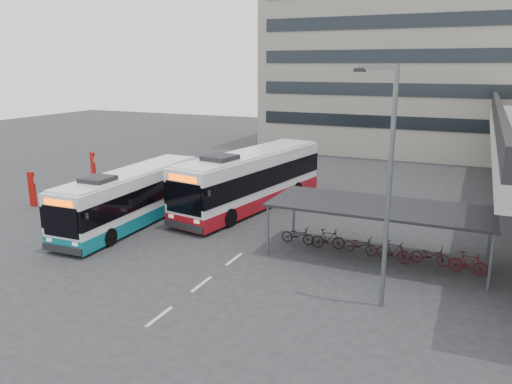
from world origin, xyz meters
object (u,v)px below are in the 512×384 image
at_px(bus_teal, 132,197).
at_px(lamp_post, 387,175).
at_px(bus_main, 251,180).
at_px(pedestrian, 195,208).

bearing_deg(bus_teal, lamp_post, -18.46).
xyz_separation_m(bus_main, pedestrian, (-1.58, -4.31, -0.92)).
distance_m(bus_main, lamp_post, 14.76).
bearing_deg(lamp_post, bus_main, 136.48).
distance_m(pedestrian, lamp_post, 13.73).
bearing_deg(lamp_post, bus_teal, 165.62).
relative_size(bus_main, lamp_post, 1.49).
distance_m(bus_teal, lamp_post, 15.77).
bearing_deg(bus_main, bus_teal, -119.15).
xyz_separation_m(bus_main, lamp_post, (10.03, -10.32, 3.27)).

